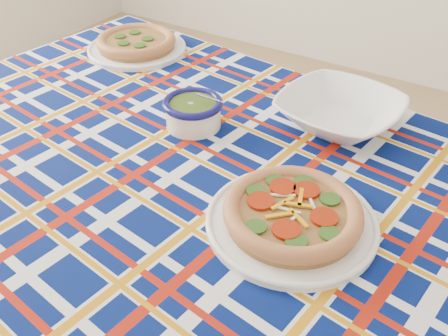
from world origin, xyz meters
The scene contains 7 objects.
floor centered at (0.00, 0.00, 0.00)m, with size 4.00×4.00×0.00m, color #99764F.
dining_table centered at (0.57, -0.46, 0.76)m, with size 1.91×1.34×0.84m.
tablecloth centered at (0.57, -0.46, 0.78)m, with size 1.82×1.15×0.12m, color #041252, non-canonical shape.
main_focaccia_plate centered at (0.78, -0.49, 0.87)m, with size 0.34×0.34×0.07m, color brown, non-canonical shape.
pesto_bowl centered at (0.42, -0.30, 0.89)m, with size 0.15×0.15×0.09m, color #293F11, non-canonical shape.
serving_bowl centered at (0.72, -0.10, 0.88)m, with size 0.30×0.30×0.07m, color white.
second_focaccia_plate centered at (0.00, -0.02, 0.87)m, with size 0.33×0.33×0.06m, color brown, non-canonical shape.
Camera 1 is at (1.05, -1.16, 1.50)m, focal length 40.00 mm.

